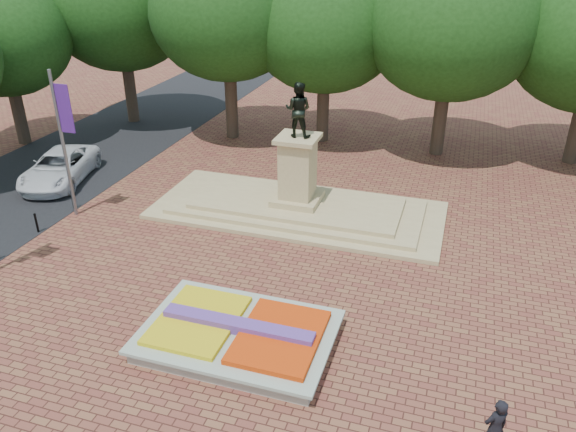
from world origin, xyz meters
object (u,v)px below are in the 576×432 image
at_px(flower_bed, 239,335).
at_px(monument, 297,196).
at_px(van, 60,167).
at_px(pedestrian, 495,428).

xyz_separation_m(flower_bed, monument, (-1.03, 10.00, 0.50)).
xyz_separation_m(flower_bed, van, (-14.49, 9.67, 0.45)).
distance_m(flower_bed, van, 17.43).
distance_m(monument, pedestrian, 15.09).
height_order(flower_bed, pedestrian, pedestrian).
bearing_deg(flower_bed, monument, 95.87).
height_order(monument, pedestrian, monument).
bearing_deg(pedestrian, monument, -86.33).
relative_size(monument, van, 2.35).
xyz_separation_m(monument, pedestrian, (9.00, -12.12, 0.06)).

